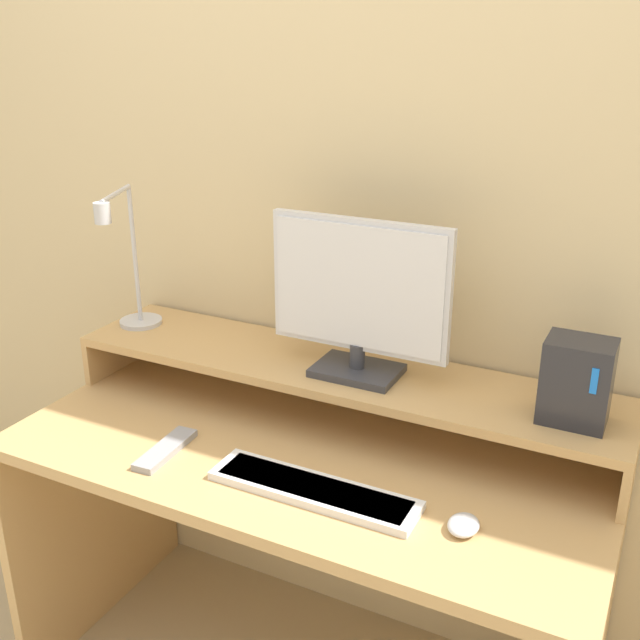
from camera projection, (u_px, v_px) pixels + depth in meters
wall_back at (371, 193)px, 1.82m from camera, size 6.00×0.05×2.50m
desk at (305, 521)px, 1.79m from camera, size 1.38×0.64×0.72m
monitor_shelf at (338, 373)px, 1.82m from camera, size 1.38×0.29×0.14m
monitor at (359, 297)px, 1.70m from camera, size 0.43×0.14×0.37m
desk_lamp at (129, 276)px, 1.96m from camera, size 0.15×0.26×0.39m
router_dock at (577, 381)px, 1.53m from camera, size 0.14×0.11×0.18m
keyboard at (313, 490)px, 1.55m from camera, size 0.45×0.11×0.02m
mouse at (463, 525)px, 1.43m from camera, size 0.06×0.08×0.03m
remote_control at (166, 450)px, 1.70m from camera, size 0.06×0.19×0.02m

